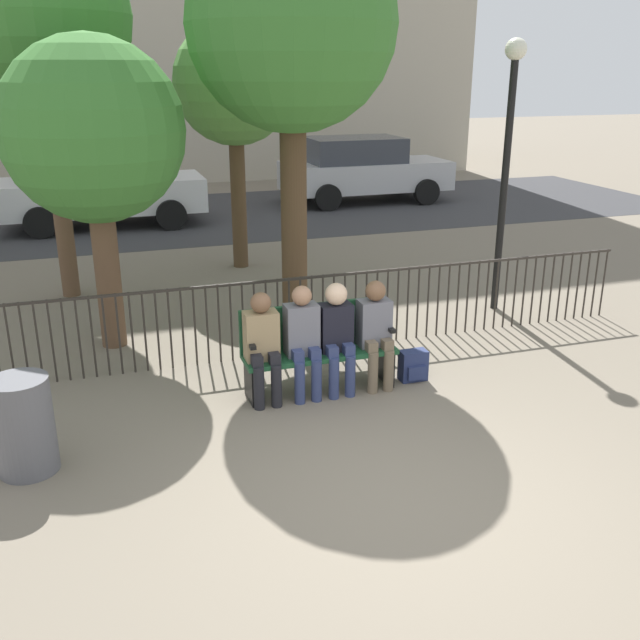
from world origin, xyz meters
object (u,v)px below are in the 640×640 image
trash_bin (24,425)px  tree_2 (234,85)px  parked_car_0 (99,187)px  seated_person_3 (376,328)px  tree_1 (292,28)px  seated_person_0 (263,342)px  backpack (413,366)px  tree_3 (93,133)px  seated_person_1 (303,336)px  park_bench (318,345)px  seated_person_2 (337,331)px  tree_0 (38,17)px  lamp_post (508,136)px  parked_car_1 (362,169)px

trash_bin → tree_2: bearing=62.3°
parked_car_0 → trash_bin: (-0.96, -10.16, -0.42)m
seated_person_3 → tree_1: size_ratio=0.23×
seated_person_0 → parked_car_0: parked_car_0 is taller
tree_2 → backpack: bearing=-81.5°
tree_3 → backpack: bearing=-34.7°
tree_1 → tree_3: size_ratio=1.38×
backpack → seated_person_3: bearing=179.0°
seated_person_1 → tree_1: size_ratio=0.24×
seated_person_0 → backpack: size_ratio=3.41×
park_bench → tree_2: (0.27, 5.15, 2.50)m
seated_person_2 → tree_0: (-2.70, 4.44, 3.22)m
seated_person_2 → tree_1: 3.70m
lamp_post → trash_bin: size_ratio=4.25×
lamp_post → parked_car_0: size_ratio=0.86×
tree_2 → tree_3: size_ratio=1.10×
lamp_post → parked_car_1: bearing=81.4°
tree_3 → parked_car_0: bearing=89.1°
backpack → tree_1: tree_1 is taller
tree_1 → parked_car_0: (-2.23, 7.34, -2.86)m
seated_person_0 → seated_person_3: seated_person_3 is taller
parked_car_1 → tree_1: bearing=-116.8°
seated_person_1 → backpack: size_ratio=3.49×
backpack → lamp_post: (2.17, 1.91, 2.23)m
tree_0 → lamp_post: (5.77, -2.53, -1.50)m
tree_0 → seated_person_0: bearing=-66.8°
tree_0 → tree_3: (0.51, -2.32, -1.34)m
tree_2 → parked_car_1: bearing=50.5°
tree_1 → parked_car_1: bearing=63.2°
trash_bin → parked_car_1: bearing=56.4°
seated_person_0 → lamp_post: (3.86, 1.91, 1.74)m
trash_bin → tree_3: bearing=73.2°
seated_person_2 → tree_2: 5.77m
tree_2 → trash_bin: 7.21m
backpack → parked_car_0: size_ratio=0.08×
tree_1 → tree_3: 2.61m
lamp_post → parked_car_1: size_ratio=0.86×
seated_person_1 → seated_person_3: seated_person_1 is taller
seated_person_1 → seated_person_2: size_ratio=1.00×
seated_person_2 → tree_3: 3.58m
seated_person_3 → lamp_post: (2.63, 1.90, 1.74)m
lamp_post → parked_car_0: (-5.14, 7.57, -1.56)m
backpack → seated_person_0: bearing=179.7°
lamp_post → trash_bin: lamp_post is taller
tree_1 → tree_2: size_ratio=1.25×
tree_3 → trash_bin: bearing=-106.8°
park_bench → tree_1: 3.80m
backpack → trash_bin: size_ratio=0.40×
seated_person_0 → parked_car_1: 11.66m
seated_person_0 → backpack: bearing=-0.3°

